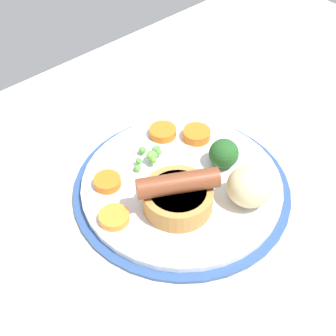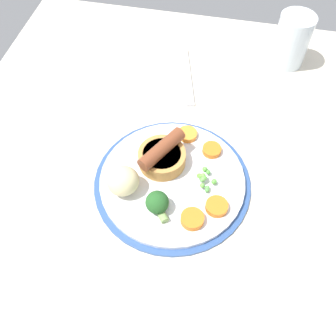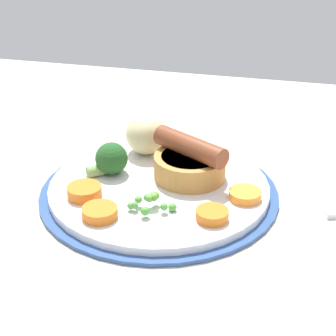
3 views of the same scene
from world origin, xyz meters
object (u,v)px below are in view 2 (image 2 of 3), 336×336
Objects in this scene: pea_pile at (205,178)px; potato_chunk_0 at (123,181)px; carrot_slice_5 at (192,219)px; carrot_slice_2 at (217,204)px; sausage_pudding at (162,156)px; fork at (187,76)px; broccoli_floret_near at (158,203)px; carrot_slice_1 at (212,150)px; carrot_slice_0 at (187,134)px; dinner_plate at (172,181)px; drinking_glass at (292,40)px.

pea_pile is 0.94× the size of potato_chunk_0.
pea_pile is 7.95cm from carrot_slice_5.
potato_chunk_0 is at bearing 89.60° from carrot_slice_2.
fork is at bearing -150.49° from sausage_pudding.
carrot_slice_2 is (2.45, -9.58, -1.31)cm from broccoli_floret_near.
potato_chunk_0 is 17.63cm from carrot_slice_1.
broccoli_floret_near is 15.40cm from carrot_slice_1.
broccoli_floret_near is at bearing 172.50° from carrot_slice_0.
dinner_plate is at bearing 140.82° from carrot_slice_1.
sausage_pudding is 9.47cm from broccoli_floret_near.
carrot_slice_1 is at bearing -64.73° from broccoli_floret_near.
broccoli_floret_near reaches higher than pea_pile.
carrot_slice_0 reaches higher than fork.
dinner_plate is 4.92cm from sausage_pudding.
pea_pile is at bearing -178.85° from fork.
fork is (27.66, 2.17, -0.27)cm from dinner_plate.
carrot_slice_5 reaches higher than carrot_slice_2.
carrot_slice_5 is (-7.90, 0.80, -0.39)cm from pea_pile.
broccoli_floret_near is at bearing 155.18° from drinking_glass.
carrot_slice_1 is (7.28, -5.93, 1.38)cm from dinner_plate.
broccoli_floret_near is at bearing 166.82° from fork.
drinking_glass is (29.86, -12.91, 3.78)cm from carrot_slice_1.
pea_pile is at bearing 102.81° from sausage_pudding.
broccoli_floret_near is 6.97cm from potato_chunk_0.
carrot_slice_0 is 5.76cm from carrot_slice_1.
broccoli_floret_near is 1.40× the size of carrot_slice_1.
dinner_plate is at bearing 32.90° from carrot_slice_5.
dinner_plate is 2.91× the size of sausage_pudding.
carrot_slice_0 is at bearing 12.38° from carrot_slice_5.
carrot_slice_5 is at bearing 176.44° from fork.
pea_pile is 6.76cm from carrot_slice_1.
carrot_slice_2 is at bearing -112.51° from broccoli_floret_near.
drinking_glass reaches higher than dinner_plate.
drinking_glass reaches higher than broccoli_floret_near.
sausage_pudding is 24.76cm from fork.
sausage_pudding reaches higher than carrot_slice_5.
drinking_glass is at bearing -23.39° from carrot_slice_1.
drinking_glass reaches higher than sausage_pudding.
pea_pile reaches higher than dinner_plate.
dinner_plate is 9.49cm from carrot_slice_1.
drinking_glass is (27.03, -17.92, 3.84)cm from carrot_slice_0.
dinner_plate is 9.29cm from carrot_slice_2.
carrot_slice_1 is at bearing -3.22° from pea_pile.
dinner_plate is 7.36× the size of carrot_slice_2.
carrot_slice_2 reaches higher than dinner_plate.
fork is at bearing -9.97° from potato_chunk_0.
broccoli_floret_near reaches higher than fork.
broccoli_floret_near is (-6.29, 1.24, 2.71)cm from dinner_plate.
pea_pile is (0.55, -5.55, 1.87)cm from dinner_plate.
sausage_pudding is at bearing -29.08° from broccoli_floret_near.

